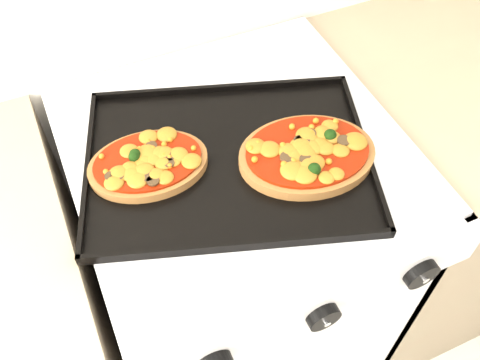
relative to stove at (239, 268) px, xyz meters
name	(u,v)px	position (x,y,z in m)	size (l,w,h in m)	color
stove	(239,268)	(0.00, 0.00, 0.00)	(0.60, 0.60, 0.91)	silver
control_panel	(319,305)	(0.00, -0.31, 0.40)	(0.60, 0.02, 0.09)	silver
knob_center	(324,317)	(0.00, -0.33, 0.40)	(0.05, 0.05, 0.02)	black
knob_right	(421,274)	(0.18, -0.33, 0.40)	(0.06, 0.06, 0.02)	black
baking_tray	(228,159)	(-0.03, -0.03, 0.47)	(0.49, 0.36, 0.02)	black
pizza_left	(148,163)	(-0.16, 0.00, 0.48)	(0.20, 0.14, 0.03)	#976034
pizza_right	(307,153)	(0.09, -0.09, 0.48)	(0.24, 0.18, 0.03)	#976034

